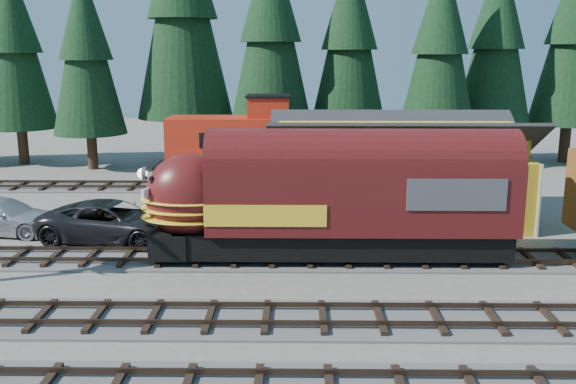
{
  "coord_description": "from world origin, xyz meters",
  "views": [
    {
      "loc": [
        -5.06,
        -21.0,
        8.41
      ],
      "look_at": [
        -5.38,
        4.0,
        2.87
      ],
      "focal_mm": 40.0,
      "sensor_mm": 36.0,
      "label": 1
    }
  ],
  "objects_px": {
    "caboose": "(253,146)",
    "pickup_truck_b": "(2,216)",
    "locomotive": "(321,203)",
    "depot": "(398,162)",
    "pickup_truck_a": "(114,222)"
  },
  "relations": [
    {
      "from": "depot",
      "to": "pickup_truck_a",
      "type": "height_order",
      "value": "depot"
    },
    {
      "from": "caboose",
      "to": "pickup_truck_b",
      "type": "height_order",
      "value": "caboose"
    },
    {
      "from": "locomotive",
      "to": "pickup_truck_b",
      "type": "height_order",
      "value": "locomotive"
    },
    {
      "from": "locomotive",
      "to": "caboose",
      "type": "relative_size",
      "value": 1.47
    },
    {
      "from": "caboose",
      "to": "locomotive",
      "type": "bearing_deg",
      "value": -75.35
    },
    {
      "from": "locomotive",
      "to": "caboose",
      "type": "xyz_separation_m",
      "value": [
        -3.66,
        14.0,
        0.23
      ]
    },
    {
      "from": "depot",
      "to": "locomotive",
      "type": "bearing_deg",
      "value": -121.9
    },
    {
      "from": "caboose",
      "to": "pickup_truck_a",
      "type": "distance_m",
      "value": 12.82
    },
    {
      "from": "pickup_truck_b",
      "to": "pickup_truck_a",
      "type": "bearing_deg",
      "value": -95.1
    },
    {
      "from": "locomotive",
      "to": "caboose",
      "type": "height_order",
      "value": "caboose"
    },
    {
      "from": "locomotive",
      "to": "pickup_truck_b",
      "type": "bearing_deg",
      "value": 165.54
    },
    {
      "from": "depot",
      "to": "pickup_truck_b",
      "type": "distance_m",
      "value": 19.13
    },
    {
      "from": "pickup_truck_b",
      "to": "locomotive",
      "type": "bearing_deg",
      "value": -96.89
    },
    {
      "from": "pickup_truck_a",
      "to": "caboose",
      "type": "bearing_deg",
      "value": -15.35
    },
    {
      "from": "caboose",
      "to": "depot",
      "type": "bearing_deg",
      "value": -44.23
    }
  ]
}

